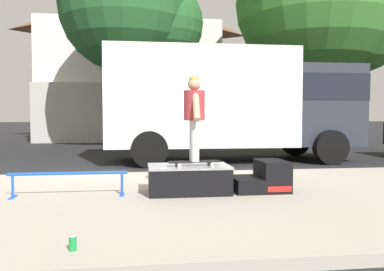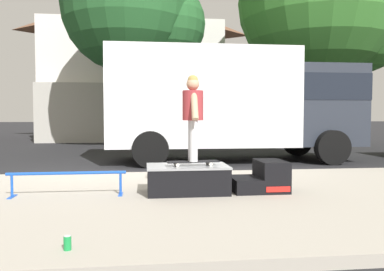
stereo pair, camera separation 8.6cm
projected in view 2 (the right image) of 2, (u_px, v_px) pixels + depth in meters
The scene contains 12 objects.
ground_plane at pixel (73, 175), 8.29m from camera, with size 140.00×140.00×0.00m, color black.
sidewalk_slab at pixel (33, 205), 5.31m from camera, with size 50.00×5.00×0.12m, color #A8A093.
skate_box at pixel (187, 178), 5.83m from camera, with size 1.21×0.76×0.41m.
kicker_ramp at pixel (263, 178), 5.97m from camera, with size 0.82×0.67×0.47m.
grind_rail at pixel (67, 177), 5.59m from camera, with size 1.68×0.28×0.35m.
skateboard at pixel (193, 162), 5.77m from camera, with size 0.80×0.28×0.07m.
skater_kid at pixel (193, 111), 5.73m from camera, with size 0.31×0.65×1.27m.
soda_can at pixel (67, 243), 3.34m from camera, with size 0.07×0.07×0.13m.
box_truck at pixel (234, 100), 10.87m from camera, with size 6.91×2.63×3.05m.
street_tree_main at pixel (326, 7), 15.43m from camera, with size 6.90×6.27×8.92m.
street_tree_neighbour at pixel (135, 11), 14.77m from camera, with size 5.46×4.96×7.88m.
house_behind at pixel (135, 64), 22.25m from camera, with size 9.54×8.22×8.40m.
Camera 2 is at (1.53, -8.48, 1.28)m, focal length 36.37 mm.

